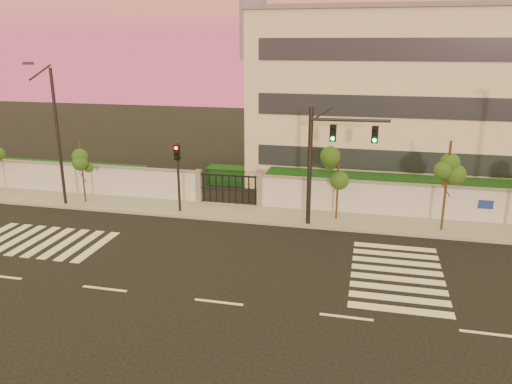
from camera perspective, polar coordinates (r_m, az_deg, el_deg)
ground at (r=20.34m, az=-4.27°, el=-12.46°), size 120.00×120.00×0.00m
sidewalk at (r=29.63m, az=1.72°, el=-2.67°), size 60.00×3.00×0.15m
perimeter_wall at (r=30.71m, az=2.48°, el=-0.03°), size 60.00×0.36×2.20m
hedge_row at (r=33.21m, az=5.15°, el=0.76°), size 41.00×4.25×1.80m
institutional_building at (r=39.25m, az=18.49°, el=10.38°), size 24.40×12.40×12.25m
road_markings at (r=23.97m, az=-5.24°, el=-7.74°), size 57.00×7.62×0.02m
street_tree_c at (r=33.01m, az=-19.32°, el=3.75°), size 1.31×1.04×4.12m
street_tree_d at (r=28.37m, az=9.45°, el=2.51°), size 1.54×1.22×4.14m
street_tree_e at (r=28.03m, az=21.17°, el=2.82°), size 1.63×1.29×5.05m
traffic_signal_main at (r=27.06m, az=7.97°, el=4.42°), size 4.22×0.47×6.68m
traffic_signal_secondary at (r=29.78m, az=-8.91°, el=2.61°), size 0.34×0.33×4.34m
streetlight_west at (r=32.60m, az=-21.94°, el=6.52°), size 0.53×2.14×8.90m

